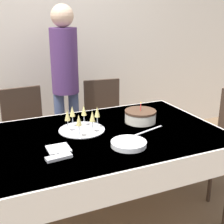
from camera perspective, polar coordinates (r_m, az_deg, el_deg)
The scene contains 13 objects.
ground_plane at distance 2.78m, azimuth -2.00°, elevation -18.83°, with size 12.00×12.00×0.00m, color brown.
wall_back at distance 3.79m, azimuth -11.90°, elevation 13.03°, with size 8.00×0.05×2.70m.
dining_table at distance 2.44m, azimuth -2.17°, elevation -6.27°, with size 1.89×1.19×0.77m.
dining_chair_far_left at distance 3.22m, azimuth -15.43°, elevation -3.55°, with size 0.45×0.45×0.95m.
dining_chair_far_right at distance 3.43m, azimuth -1.31°, elevation -1.48°, with size 0.46×0.46×0.95m.
dining_chair_right_end at distance 3.15m, azimuth 19.75°, elevation -4.45°, with size 0.44×0.44×0.95m.
birthday_cake at distance 2.65m, azimuth 5.21°, elevation -0.76°, with size 0.27×0.27×0.18m.
champagne_tray at distance 2.46m, azimuth -5.53°, elevation -1.71°, with size 0.37×0.37×0.18m.
plate_stack_main at distance 2.20m, azimuth 3.08°, elevation -5.81°, with size 0.25×0.25×0.03m.
cake_knife at distance 2.48m, azimuth 6.73°, elevation -3.36°, with size 0.29×0.10×0.00m.
fork_pile at distance 2.05m, azimuth -9.70°, elevation -8.16°, with size 0.18×0.08×0.02m.
napkin_pile at distance 2.18m, azimuth -9.75°, elevation -6.65°, with size 0.15×0.15×0.01m.
person_standing at distance 3.30m, azimuth -8.61°, elevation 7.16°, with size 0.28×0.28×1.73m.
Camera 1 is at (-0.82, -2.05, 1.69)m, focal length 50.00 mm.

